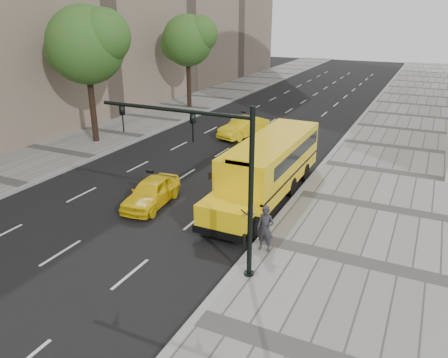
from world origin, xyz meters
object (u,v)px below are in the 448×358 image
at_px(taxi_near, 151,192).
at_px(taxi_far, 244,127).
at_px(tree_b, 87,44).
at_px(traffic_signal, 214,168).
at_px(pedestrian, 265,229).
at_px(tree_c, 188,40).
at_px(school_bus, 270,163).

height_order(taxi_near, taxi_far, taxi_far).
bearing_deg(taxi_near, tree_b, 136.75).
bearing_deg(traffic_signal, pedestrian, 55.89).
xyz_separation_m(tree_c, taxi_far, (9.14, -7.55, -5.82)).
distance_m(tree_c, taxi_near, 24.32).
height_order(taxi_far, traffic_signal, traffic_signal).
height_order(school_bus, pedestrian, school_bus).
relative_size(school_bus, taxi_near, 2.81).
bearing_deg(tree_c, taxi_far, -39.56).
distance_m(taxi_near, traffic_signal, 7.54).
distance_m(taxi_far, pedestrian, 17.54).
relative_size(tree_c, traffic_signal, 1.40).
distance_m(tree_b, tree_c, 13.85).
relative_size(taxi_near, traffic_signal, 0.64).
xyz_separation_m(school_bus, taxi_near, (-4.84, -3.94, -1.06)).
distance_m(tree_c, pedestrian, 29.27).
bearing_deg(school_bus, tree_c, 130.58).
height_order(tree_b, pedestrian, tree_b).
bearing_deg(tree_b, taxi_far, 34.59).
height_order(tree_c, school_bus, tree_c).
distance_m(tree_b, school_bus, 16.20).
height_order(tree_c, taxi_near, tree_c).
distance_m(tree_c, traffic_signal, 29.73).
bearing_deg(school_bus, traffic_signal, -84.92).
height_order(taxi_near, pedestrian, pedestrian).
distance_m(school_bus, pedestrian, 6.23).
xyz_separation_m(taxi_near, taxi_far, (-0.93, 13.80, 0.05)).
height_order(tree_c, taxi_far, tree_c).
height_order(school_bus, traffic_signal, traffic_signal).
bearing_deg(taxi_far, tree_c, 157.75).
xyz_separation_m(tree_b, pedestrian, (16.88, -9.43, -5.92)).
height_order(tree_c, pedestrian, tree_c).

